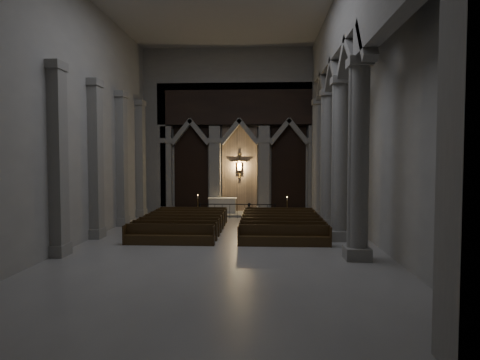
{
  "coord_description": "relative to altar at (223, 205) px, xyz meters",
  "views": [
    {
      "loc": [
        1.67,
        -19.74,
        4.1
      ],
      "look_at": [
        0.49,
        3.0,
        2.91
      ],
      "focal_mm": 32.0,
      "sensor_mm": 36.0,
      "label": 1
    }
  ],
  "objects": [
    {
      "name": "candle_stand_left",
      "position": [
        -1.59,
        -1.4,
        -0.26
      ],
      "size": [
        0.26,
        0.26,
        1.53
      ],
      "color": "olive",
      "rests_on": "ground"
    },
    {
      "name": "sanctuary_step",
      "position": [
        1.19,
        -0.37,
        -0.6
      ],
      "size": [
        8.5,
        2.6,
        0.15
      ],
      "primitive_type": "cube",
      "color": "gray",
      "rests_on": "ground"
    },
    {
      "name": "sanctuary_wall",
      "position": [
        1.19,
        0.56,
        5.94
      ],
      "size": [
        14.0,
        0.77,
        12.0
      ],
      "color": "gray",
      "rests_on": "ground"
    },
    {
      "name": "altar_rail",
      "position": [
        1.19,
        -2.18,
        -0.0
      ],
      "size": [
        5.14,
        0.09,
        1.01
      ],
      "color": "black",
      "rests_on": "ground"
    },
    {
      "name": "left_pilasters",
      "position": [
        -5.56,
        -7.47,
        3.23
      ],
      "size": [
        0.6,
        13.0,
        8.03
      ],
      "color": "gray",
      "rests_on": "ground"
    },
    {
      "name": "worshipper",
      "position": [
        2.05,
        -3.59,
        -0.07
      ],
      "size": [
        0.47,
        0.33,
        1.21
      ],
      "primitive_type": "imported",
      "rotation": [
        0.0,
        0.0,
        -0.1
      ],
      "color": "black",
      "rests_on": "ground"
    },
    {
      "name": "room",
      "position": [
        1.19,
        -10.97,
        6.93
      ],
      "size": [
        24.0,
        24.1,
        12.0
      ],
      "color": "gray",
      "rests_on": "ground"
    },
    {
      "name": "pews",
      "position": [
        1.19,
        -7.52,
        -0.36
      ],
      "size": [
        9.71,
        7.4,
        0.96
      ],
      "color": "black",
      "rests_on": "ground"
    },
    {
      "name": "right_arcade",
      "position": [
        6.69,
        -9.65,
        7.15
      ],
      "size": [
        1.0,
        24.0,
        12.0
      ],
      "color": "gray",
      "rests_on": "ground"
    },
    {
      "name": "altar",
      "position": [
        0.0,
        0.0,
        0.0
      ],
      "size": [
        2.06,
        0.82,
        1.04
      ],
      "color": "beige",
      "rests_on": "sanctuary_step"
    },
    {
      "name": "candle_stand_right",
      "position": [
        4.56,
        -1.78,
        -0.28
      ],
      "size": [
        0.25,
        0.25,
        1.46
      ],
      "color": "olive",
      "rests_on": "ground"
    }
  ]
}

